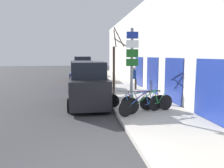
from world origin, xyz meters
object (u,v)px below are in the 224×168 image
object	(u,v)px
parked_car_0	(88,85)
street_tree	(115,66)
bicycle_2	(144,101)
bicycle_3	(129,101)
signpost	(132,67)
parked_car_3	(82,68)
parked_car_1	(83,76)
pedestrian_near	(134,77)
bicycle_1	(149,103)
parked_car_2	(83,70)
bicycle_0	(141,104)

from	to	relation	value
parked_car_0	street_tree	xyz separation A→B (m)	(1.60, 1.51, 0.88)
bicycle_2	bicycle_3	xyz separation A→B (m)	(-0.64, 0.18, -0.01)
signpost	parked_car_3	bearing A→B (deg)	95.44
parked_car_1	street_tree	bearing A→B (deg)	-66.54
street_tree	parked_car_3	bearing A→B (deg)	96.62
bicycle_2	pedestrian_near	world-z (taller)	pedestrian_near
parked_car_0	parked_car_1	bearing A→B (deg)	91.82
pedestrian_near	bicycle_3	bearing A→B (deg)	80.90
bicycle_1	parked_car_0	distance (m)	3.48
street_tree	parked_car_2	bearing A→B (deg)	99.71
pedestrian_near	street_tree	size ratio (longest dim) A/B	0.39
bicycle_3	parked_car_3	bearing A→B (deg)	35.23
bicycle_1	parked_car_1	distance (m)	8.72
bicycle_1	pedestrian_near	distance (m)	6.29
parked_car_1	parked_car_3	bearing A→B (deg)	91.05
bicycle_3	parked_car_0	size ratio (longest dim) A/B	0.42
parked_car_0	parked_car_1	xyz separation A→B (m)	(-0.19, 5.89, -0.05)
signpost	parked_car_3	world-z (taller)	signpost
signpost	bicycle_1	world-z (taller)	signpost
bicycle_3	parked_car_1	xyz separation A→B (m)	(-1.95, 7.59, 0.46)
bicycle_1	parked_car_2	world-z (taller)	parked_car_2
parked_car_0	street_tree	world-z (taller)	street_tree
pedestrian_near	parked_car_3	bearing A→B (deg)	-67.76
bicycle_2	street_tree	bearing A→B (deg)	10.28
parked_car_1	parked_car_2	distance (m)	5.38
bicycle_2	parked_car_3	world-z (taller)	parked_car_3
bicycle_3	pedestrian_near	bearing A→B (deg)	13.21
bicycle_0	parked_car_1	bearing A→B (deg)	-12.21
bicycle_1	pedestrian_near	xyz separation A→B (m)	(0.88, 6.20, 0.51)
bicycle_0	pedestrian_near	distance (m)	6.55
parked_car_2	street_tree	world-z (taller)	street_tree
parked_car_3	parked_car_2	bearing A→B (deg)	-87.07
parked_car_0	bicycle_1	bearing A→B (deg)	-44.23
bicycle_2	parked_car_1	size ratio (longest dim) A/B	0.47
parked_car_3	signpost	bearing A→B (deg)	-82.47
bicycle_0	parked_car_2	world-z (taller)	parked_car_2
bicycle_1	parked_car_3	xyz separation A→B (m)	(-2.62, 18.98, 0.48)
bicycle_1	street_tree	size ratio (longest dim) A/B	0.57
bicycle_2	parked_car_2	world-z (taller)	parked_car_2
bicycle_3	street_tree	world-z (taller)	street_tree
bicycle_1	parked_car_0	xyz separation A→B (m)	(-2.47, 2.40, 0.47)
parked_car_3	bicycle_0	bearing A→B (deg)	-81.38
bicycle_2	street_tree	xyz separation A→B (m)	(-0.80, 3.39, 1.38)
bicycle_2	parked_car_1	distance (m)	8.20
parked_car_2	parked_car_3	bearing A→B (deg)	92.71
parked_car_1	signpost	bearing A→B (deg)	-76.23
parked_car_3	pedestrian_near	distance (m)	13.25
bicycle_3	street_tree	size ratio (longest dim) A/B	0.48
parked_car_2	pedestrian_near	distance (m)	8.21
pedestrian_near	parked_car_2	bearing A→B (deg)	-58.48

